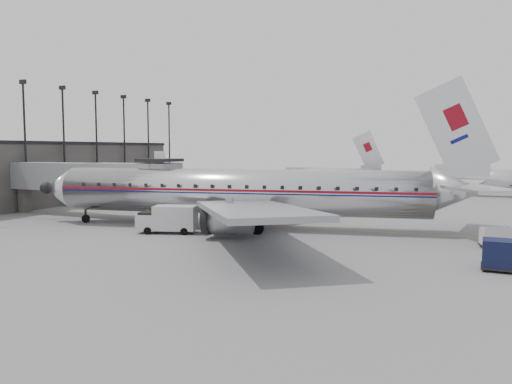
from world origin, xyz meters
TOP-DOWN VIEW (x-y plane):
  - ground at (0.00, 0.00)m, footprint 160.00×160.00m
  - terminal at (-34.00, 10.00)m, footprint 12.00×46.00m
  - apron_line at (3.00, 6.00)m, footprint 60.00×0.15m
  - jet_bridge at (-16.66, 3.67)m, footprint 21.00×6.20m
  - floodlight_masts at (-27.50, 13.00)m, footprint 0.90×42.25m
  - distant_aircraft_near at (-1.79, 42.00)m, footprint 16.39×3.20m
  - distant_aircraft_mid at (24.21, 46.00)m, footprint 16.39×3.20m
  - airliner at (1.30, 3.17)m, footprint 42.17×38.71m
  - service_van at (-4.13, -2.02)m, footprint 5.47×3.42m
  - baggage_cart_navy at (22.00, -5.48)m, footprint 2.44×1.87m
  - baggage_cart_white at (21.86, 2.00)m, footprint 2.32×1.98m
  - ramp_worker at (-8.86, 1.13)m, footprint 0.74×0.74m

SIDE VIEW (x-z plane):
  - ground at x=0.00m, z-range 0.00..0.00m
  - apron_line at x=3.00m, z-range 0.00..0.01m
  - baggage_cart_white at x=21.86m, z-range 0.05..1.62m
  - ramp_worker at x=-8.86m, z-range 0.00..1.74m
  - baggage_cart_navy at x=22.00m, z-range 0.06..1.95m
  - service_van at x=-4.13m, z-range 0.06..2.47m
  - distant_aircraft_near at x=-1.79m, z-range -2.40..7.86m
  - distant_aircraft_mid at x=24.21m, z-range -2.40..7.86m
  - airliner at x=1.30m, z-range -3.35..10.12m
  - terminal at x=-34.00m, z-range 0.00..8.00m
  - jet_bridge at x=-16.66m, z-range 0.63..7.73m
  - floodlight_masts at x=-27.50m, z-range 0.74..15.99m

